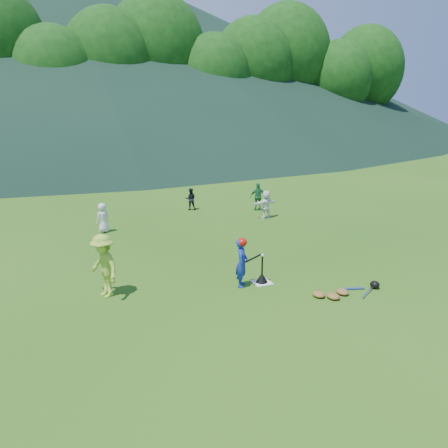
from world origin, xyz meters
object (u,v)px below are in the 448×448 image
Objects in this scene: home_plate at (262,282)px; fielder_a at (103,218)px; equipment_pile at (343,292)px; batter_child at (242,263)px; fielder_b at (191,199)px; fielder_c at (258,197)px; adult_coach at (104,266)px; batting_tee at (262,278)px; fielder_d at (266,204)px.

fielder_a reaches higher than home_plate.
batter_child is at bearing 145.53° from equipment_pile.
fielder_c reaches higher than fielder_b.
batting_tee is (3.76, -0.71, -0.63)m from adult_coach.
adult_coach is 1.62× the size of fielder_b.
home_plate is 7.73m from fielder_c.
fielder_b is at bearing 84.39° from home_plate.
fielder_b is at bearing -54.92° from fielder_d.
batting_tee is (-3.39, -6.92, -0.45)m from fielder_c.
fielder_d is at bearing 76.84° from equipment_pile.
fielder_d is at bearing 93.79° from fielder_c.
fielder_b is (1.35, 8.08, -0.15)m from batter_child.
equipment_pile is (1.46, -1.36, 0.06)m from home_plate.
home_plate is 6.49m from fielder_d.
adult_coach is at bearing 169.24° from batting_tee.
fielder_b reaches higher than home_plate.
adult_coach is at bearing 109.96° from batter_child.
fielder_c is at bearing 173.08° from fielder_b.
equipment_pile is at bearing -43.10° from home_plate.
batter_child is 6.59m from fielder_a.
adult_coach is 3.88m from batting_tee.
home_plate is 0.37× the size of batter_child.
batting_tee is at bearing 88.71° from fielder_a.
adult_coach is 8.69m from fielder_b.
batter_child is 3.28m from adult_coach.
batter_child is at bearing 178.06° from batting_tee.
adult_coach reaches higher than fielder_b.
fielder_b is at bearing 179.18° from fielder_a.
equipment_pile is at bearing 93.68° from fielder_c.
fielder_a is (-3.08, 6.10, 0.51)m from home_plate.
fielder_b is (0.80, 8.10, 0.46)m from home_plate.
batter_child is 7.95m from fielder_c.
home_plate is at bearing 101.94° from fielder_b.
adult_coach is 5.66m from equipment_pile.
batting_tee is at bearing 80.71° from fielder_c.
fielder_b is at bearing -7.67° from fielder_c.
adult_coach is 1.37× the size of fielder_d.
equipment_pile is (2.01, -1.38, -0.55)m from batter_child.
batter_child is 0.74m from batting_tee.
fielder_c reaches higher than equipment_pile.
adult_coach reaches higher than batting_tee.
fielder_a is at bearing 116.82° from batting_tee.
home_plate is at bearing -59.73° from batter_child.
home_plate is 0.30× the size of adult_coach.
fielder_b is at bearing 22.71° from batter_child.
batting_tee is 2.00m from equipment_pile.
fielder_d reaches higher than fielder_b.
adult_coach is at bearing 75.88° from fielder_b.
batter_child reaches higher than fielder_d.
home_plate is 0.66× the size of batting_tee.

